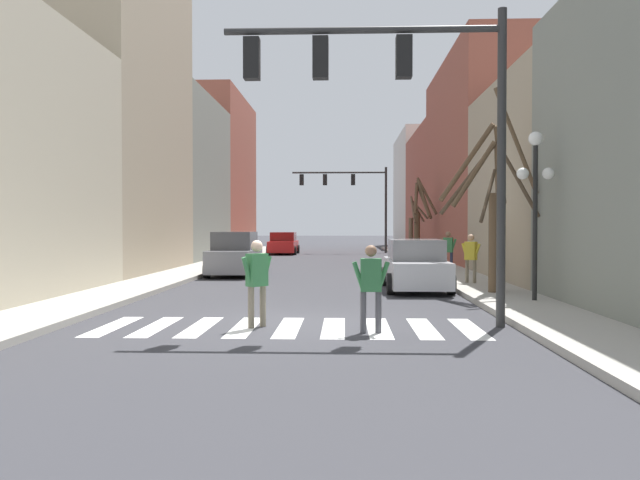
{
  "coord_description": "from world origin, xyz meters",
  "views": [
    {
      "loc": [
        1.12,
        -12.99,
        2.04
      ],
      "look_at": [
        -0.13,
        18.69,
        1.34
      ],
      "focal_mm": 35.0,
      "sensor_mm": 36.0,
      "label": 1
    }
  ],
  "objects_px": {
    "pedestrian_crossing_street": "(448,248)",
    "car_parked_left_far": "(235,255)",
    "pedestrian_on_right_sidewalk": "(371,281)",
    "street_tree_left_near": "(420,218)",
    "car_driving_toward_lane": "(283,244)",
    "pedestrian_near_right_corner": "(257,276)",
    "car_driving_away_lane": "(416,266)",
    "street_lamp_right_corner": "(535,181)",
    "street_tree_right_far": "(492,210)",
    "street_tree_left_far": "(494,229)",
    "traffic_signal_near": "(400,94)",
    "pedestrian_waiting_at_curb": "(471,254)",
    "street_tree_right_mid": "(412,229)",
    "traffic_signal_far": "(351,189)"
  },
  "relations": [
    {
      "from": "pedestrian_near_right_corner",
      "to": "street_tree_left_far",
      "type": "relative_size",
      "value": 0.4
    },
    {
      "from": "car_parked_left_far",
      "to": "street_tree_left_far",
      "type": "distance_m",
      "value": 11.54
    },
    {
      "from": "street_lamp_right_corner",
      "to": "car_parked_left_far",
      "type": "height_order",
      "value": "street_lamp_right_corner"
    },
    {
      "from": "car_driving_away_lane",
      "to": "street_tree_right_mid",
      "type": "relative_size",
      "value": 1.2
    },
    {
      "from": "street_tree_right_far",
      "to": "street_tree_left_near",
      "type": "bearing_deg",
      "value": 89.52
    },
    {
      "from": "street_lamp_right_corner",
      "to": "street_tree_left_near",
      "type": "xyz_separation_m",
      "value": [
        -0.46,
        20.63,
        -0.68
      ]
    },
    {
      "from": "traffic_signal_near",
      "to": "pedestrian_on_right_sidewalk",
      "type": "bearing_deg",
      "value": -126.97
    },
    {
      "from": "pedestrian_on_right_sidewalk",
      "to": "pedestrian_near_right_corner",
      "type": "bearing_deg",
      "value": -15.74
    },
    {
      "from": "car_driving_away_lane",
      "to": "street_tree_left_far",
      "type": "bearing_deg",
      "value": -131.2
    },
    {
      "from": "traffic_signal_near",
      "to": "car_driving_toward_lane",
      "type": "relative_size",
      "value": 1.39
    },
    {
      "from": "traffic_signal_near",
      "to": "street_tree_right_mid",
      "type": "xyz_separation_m",
      "value": [
        3.0,
        25.14,
        -2.85
      ]
    },
    {
      "from": "pedestrian_crossing_street",
      "to": "street_tree_right_mid",
      "type": "height_order",
      "value": "street_tree_right_mid"
    },
    {
      "from": "car_driving_away_lane",
      "to": "street_lamp_right_corner",
      "type": "bearing_deg",
      "value": -146.64
    },
    {
      "from": "pedestrian_near_right_corner",
      "to": "car_driving_away_lane",
      "type": "bearing_deg",
      "value": 15.03
    },
    {
      "from": "car_driving_away_lane",
      "to": "pedestrian_crossing_street",
      "type": "xyz_separation_m",
      "value": [
        2.08,
        6.38,
        0.38
      ]
    },
    {
      "from": "traffic_signal_near",
      "to": "traffic_signal_far",
      "type": "xyz_separation_m",
      "value": [
        -0.59,
        34.96,
        0.17
      ]
    },
    {
      "from": "car_driving_away_lane",
      "to": "street_tree_left_near",
      "type": "distance_m",
      "value": 16.93
    },
    {
      "from": "car_parked_left_far",
      "to": "street_tree_left_near",
      "type": "bearing_deg",
      "value": -38.63
    },
    {
      "from": "street_tree_left_near",
      "to": "pedestrian_on_right_sidewalk",
      "type": "bearing_deg",
      "value": -98.91
    },
    {
      "from": "car_driving_toward_lane",
      "to": "pedestrian_near_right_corner",
      "type": "xyz_separation_m",
      "value": [
        2.69,
        -32.82,
        0.29
      ]
    },
    {
      "from": "pedestrian_near_right_corner",
      "to": "street_tree_left_near",
      "type": "distance_m",
      "value": 25.06
    },
    {
      "from": "pedestrian_on_right_sidewalk",
      "to": "pedestrian_crossing_street",
      "type": "relative_size",
      "value": 1.01
    },
    {
      "from": "traffic_signal_near",
      "to": "street_tree_right_far",
      "type": "relative_size",
      "value": 1.09
    },
    {
      "from": "car_driving_away_lane",
      "to": "street_tree_left_near",
      "type": "bearing_deg",
      "value": -7.24
    },
    {
      "from": "traffic_signal_far",
      "to": "pedestrian_on_right_sidewalk",
      "type": "relative_size",
      "value": 4.3
    },
    {
      "from": "pedestrian_near_right_corner",
      "to": "street_tree_right_far",
      "type": "xyz_separation_m",
      "value": [
        6.0,
        5.69,
        1.48
      ]
    },
    {
      "from": "street_lamp_right_corner",
      "to": "street_tree_left_near",
      "type": "bearing_deg",
      "value": 91.27
    },
    {
      "from": "pedestrian_near_right_corner",
      "to": "street_tree_right_mid",
      "type": "xyz_separation_m",
      "value": [
        5.87,
        25.36,
        0.81
      ]
    },
    {
      "from": "pedestrian_crossing_street",
      "to": "car_parked_left_far",
      "type": "bearing_deg",
      "value": -151.51
    },
    {
      "from": "pedestrian_on_right_sidewalk",
      "to": "street_tree_left_near",
      "type": "distance_m",
      "value": 25.18
    },
    {
      "from": "street_lamp_right_corner",
      "to": "pedestrian_waiting_at_curb",
      "type": "relative_size",
      "value": 2.65
    },
    {
      "from": "pedestrian_near_right_corner",
      "to": "street_lamp_right_corner",
      "type": "bearing_deg",
      "value": -18.13
    },
    {
      "from": "pedestrian_near_right_corner",
      "to": "pedestrian_crossing_street",
      "type": "bearing_deg",
      "value": 19.45
    },
    {
      "from": "car_driving_toward_lane",
      "to": "pedestrian_near_right_corner",
      "type": "bearing_deg",
      "value": -175.31
    },
    {
      "from": "car_driving_toward_lane",
      "to": "pedestrian_crossing_street",
      "type": "distance_m",
      "value": 20.86
    },
    {
      "from": "pedestrian_crossing_street",
      "to": "street_tree_left_near",
      "type": "relative_size",
      "value": 0.35
    },
    {
      "from": "traffic_signal_near",
      "to": "street_tree_right_far",
      "type": "bearing_deg",
      "value": 60.2
    },
    {
      "from": "street_tree_right_far",
      "to": "car_driving_toward_lane",
      "type": "bearing_deg",
      "value": 107.77
    },
    {
      "from": "traffic_signal_near",
      "to": "street_tree_left_far",
      "type": "relative_size",
      "value": 1.47
    },
    {
      "from": "pedestrian_near_right_corner",
      "to": "street_tree_left_near",
      "type": "height_order",
      "value": "street_tree_left_near"
    },
    {
      "from": "pedestrian_waiting_at_curb",
      "to": "street_tree_right_mid",
      "type": "xyz_separation_m",
      "value": [
        -0.11,
        16.87,
        0.74
      ]
    },
    {
      "from": "pedestrian_crossing_street",
      "to": "traffic_signal_near",
      "type": "bearing_deg",
      "value": -80.2
    },
    {
      "from": "street_lamp_right_corner",
      "to": "pedestrian_crossing_street",
      "type": "relative_size",
      "value": 2.57
    },
    {
      "from": "street_lamp_right_corner",
      "to": "car_parked_left_far",
      "type": "relative_size",
      "value": 1.03
    },
    {
      "from": "street_lamp_right_corner",
      "to": "car_driving_away_lane",
      "type": "relative_size",
      "value": 0.96
    },
    {
      "from": "pedestrian_crossing_street",
      "to": "street_tree_left_far",
      "type": "relative_size",
      "value": 0.38
    },
    {
      "from": "car_driving_away_lane",
      "to": "pedestrian_on_right_sidewalk",
      "type": "height_order",
      "value": "pedestrian_on_right_sidewalk"
    },
    {
      "from": "street_tree_right_far",
      "to": "street_tree_left_far",
      "type": "xyz_separation_m",
      "value": [
        0.07,
        0.06,
        -0.56
      ]
    },
    {
      "from": "car_driving_away_lane",
      "to": "street_tree_right_far",
      "type": "relative_size",
      "value": 0.76
    },
    {
      "from": "street_lamp_right_corner",
      "to": "street_tree_left_far",
      "type": "distance_m",
      "value": 2.52
    }
  ]
}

